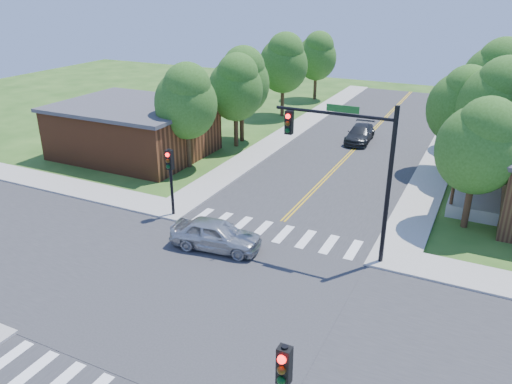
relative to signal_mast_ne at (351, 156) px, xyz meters
The scene contains 23 objects.
ground 8.37m from the signal_mast_ne, 125.00° to the right, with size 100.00×100.00×0.00m, color #264C17.
road_ns 8.36m from the signal_mast_ne, 125.00° to the right, with size 10.00×90.00×0.04m, color #2D2D30.
road_ew 8.36m from the signal_mast_ne, 125.00° to the right, with size 90.00×10.00×0.04m, color #2D2D30.
intersection_patch 8.37m from the signal_mast_ne, 125.00° to the right, with size 10.20×10.20×0.06m, color #2D2D30.
sidewalk_nw 22.73m from the signal_mast_ne, 152.60° to the left, with size 40.00×40.00×0.14m.
crosswalk_north 6.23m from the signal_mast_ne, behind, with size 8.85×2.00×0.01m.
centerline 8.34m from the signal_mast_ne, 125.00° to the right, with size 0.30×90.00×0.01m.
signal_mast_ne is the anchor object (origin of this frame).
signal_pole_se 11.55m from the signal_mast_ne, 81.44° to the right, with size 0.34×0.42×3.80m.
signal_pole_nw 9.76m from the signal_mast_ne, behind, with size 0.34×0.42×3.80m.
building_nw 19.87m from the signal_mast_ne, 157.21° to the left, with size 10.40×8.40×3.73m.
tree_e_a 7.33m from the signal_mast_ne, 48.90° to the left, with size 4.04×3.83×6.86m.
tree_e_b 13.39m from the signal_mast_ne, 66.72° to the left, with size 4.67×4.43×7.93m.
tree_e_c 20.48m from the signal_mast_ne, 76.08° to the left, with size 4.86×4.62×8.26m.
tree_e_d 30.37m from the signal_mast_ne, 79.53° to the left, with size 3.94×3.75×6.71m.
tree_w_a 14.72m from the signal_mast_ne, 151.84° to the left, with size 4.18×3.97×7.10m.
tree_w_b 18.73m from the signal_mast_ne, 132.00° to the left, with size 4.37×4.15×7.42m.
tree_w_c 26.08m from the signal_mast_ne, 119.49° to the left, with size 4.52×4.29×7.68m.
tree_w_d 33.39m from the signal_mast_ne, 112.09° to the left, with size 4.19×3.98×7.12m.
tree_house 13.96m from the signal_mast_ne, 76.57° to the left, with size 4.18×3.97×7.11m.
tree_bldg 17.55m from the signal_mast_ne, 134.50° to the left, with size 4.16×3.95×7.07m.
car_silver 7.27m from the signal_mast_ne, 159.60° to the right, with size 4.50×2.25×1.47m, color #B1B4B8.
car_dgrey 18.66m from the signal_mast_ne, 103.00° to the left, with size 2.06×4.52×1.28m, color #27292B.
Camera 1 is at (9.11, -14.33, 11.71)m, focal length 35.00 mm.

